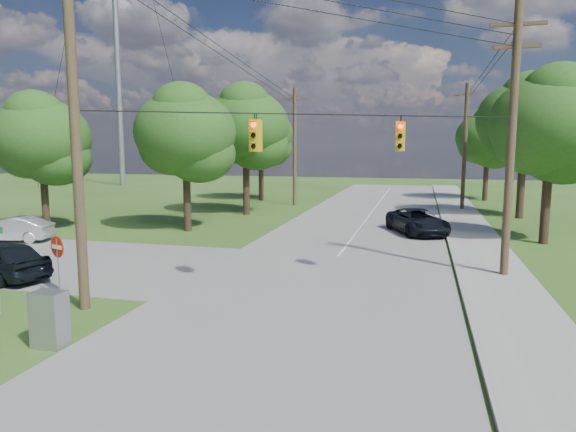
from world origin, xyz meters
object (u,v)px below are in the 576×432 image
(pole_north_e, at_px, (465,146))
(control_cabinet, at_px, (50,319))
(pole_ne, at_px, (512,137))
(do_not_enter_sign, at_px, (58,253))
(pole_north_w, at_px, (295,146))
(car_cross_dark, at_px, (1,260))
(car_main_north, at_px, (417,221))
(pole_sw, at_px, (74,109))
(car_cross_silver, at_px, (13,229))

(pole_north_e, distance_m, control_cabinet, 35.07)
(pole_ne, xyz_separation_m, do_not_enter_sign, (-14.89, -7.00, -3.86))
(pole_north_w, height_order, car_cross_dark, pole_north_w)
(do_not_enter_sign, bearing_deg, pole_ne, 46.33)
(pole_north_e, distance_m, do_not_enter_sign, 32.79)
(control_cabinet, bearing_deg, do_not_enter_sign, 124.92)
(car_main_north, height_order, do_not_enter_sign, do_not_enter_sign)
(pole_sw, xyz_separation_m, do_not_enter_sign, (-1.39, 0.60, -4.63))
(pole_north_e, xyz_separation_m, car_cross_silver, (-24.39, -20.70, -4.43))
(car_main_north, distance_m, do_not_enter_sign, 20.11)
(pole_north_e, bearing_deg, car_cross_silver, -139.68)
(pole_sw, distance_m, car_main_north, 20.58)
(pole_ne, relative_size, control_cabinet, 7.21)
(pole_north_e, xyz_separation_m, pole_north_w, (-13.90, 0.00, 0.00))
(car_main_north, bearing_deg, car_cross_dark, -159.21)
(do_not_enter_sign, bearing_deg, control_cabinet, -33.43)
(do_not_enter_sign, bearing_deg, pole_north_w, 109.19)
(pole_north_w, bearing_deg, do_not_enter_sign, -91.96)
(pole_north_e, xyz_separation_m, car_main_north, (-3.40, -12.52, -4.38))
(pole_sw, relative_size, pole_ne, 1.14)
(car_cross_dark, distance_m, car_cross_silver, 8.63)
(pole_north_e, height_order, car_cross_silver, pole_north_e)
(car_main_north, bearing_deg, do_not_enter_sign, -147.85)
(car_cross_silver, relative_size, do_not_enter_sign, 1.86)
(do_not_enter_sign, bearing_deg, car_cross_dark, 177.80)
(pole_sw, relative_size, pole_north_w, 1.20)
(pole_north_w, relative_size, car_main_north, 1.94)
(car_cross_silver, distance_m, do_not_enter_sign, 12.65)
(car_cross_dark, height_order, car_main_north, car_cross_dark)
(pole_ne, distance_m, do_not_enter_sign, 16.90)
(pole_sw, bearing_deg, do_not_enter_sign, 156.75)
(pole_north_w, xyz_separation_m, car_cross_silver, (-10.49, -20.70, -4.43))
(pole_sw, distance_m, pole_north_w, 29.62)
(pole_ne, relative_size, car_main_north, 2.04)
(pole_ne, bearing_deg, pole_north_e, 90.00)
(pole_ne, height_order, car_cross_dark, pole_ne)
(pole_sw, bearing_deg, control_cabinet, -69.26)
(pole_north_w, distance_m, car_cross_dark, 28.08)
(pole_north_e, relative_size, pole_north_w, 1.00)
(control_cabinet, bearing_deg, car_main_north, 65.25)
(pole_ne, bearing_deg, pole_sw, -150.62)
(pole_sw, xyz_separation_m, pole_ne, (13.50, 7.60, -0.76))
(pole_north_w, bearing_deg, control_cabinet, -87.36)
(car_cross_dark, xyz_separation_m, car_cross_silver, (-5.56, 6.60, -0.09))
(pole_north_w, height_order, do_not_enter_sign, pole_north_w)
(pole_sw, distance_m, do_not_enter_sign, 4.87)
(pole_north_w, bearing_deg, car_main_north, -50.03)
(pole_sw, height_order, do_not_enter_sign, pole_sw)
(pole_sw, xyz_separation_m, car_cross_silver, (-10.89, 8.90, -5.53))
(pole_sw, relative_size, car_cross_silver, 2.97)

